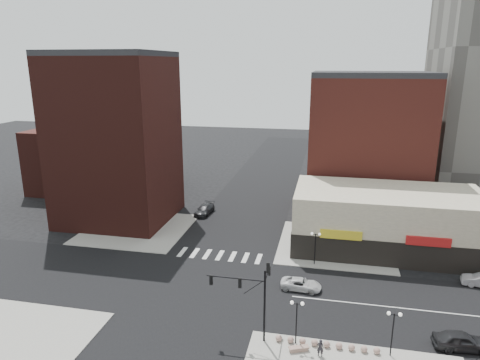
# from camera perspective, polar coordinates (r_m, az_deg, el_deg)

# --- Properties ---
(ground) EXTENTS (240.00, 240.00, 0.00)m
(ground) POSITION_cam_1_polar(r_m,az_deg,el_deg) (49.27, -5.04, -14.00)
(ground) COLOR black
(ground) RESTS_ON ground
(road_ew) EXTENTS (200.00, 14.00, 0.02)m
(road_ew) POSITION_cam_1_polar(r_m,az_deg,el_deg) (49.26, -5.04, -13.99)
(road_ew) COLOR black
(road_ew) RESTS_ON ground
(road_ns) EXTENTS (14.00, 200.00, 0.02)m
(road_ns) POSITION_cam_1_polar(r_m,az_deg,el_deg) (49.26, -5.04, -13.99)
(road_ns) COLOR black
(road_ns) RESTS_ON ground
(sidewalk_nw) EXTENTS (15.00, 15.00, 0.12)m
(sidewalk_nw) POSITION_cam_1_polar(r_m,az_deg,el_deg) (66.38, -13.52, -6.33)
(sidewalk_nw) COLOR gray
(sidewalk_nw) RESTS_ON ground
(sidewalk_ne) EXTENTS (15.00, 15.00, 0.12)m
(sidewalk_ne) POSITION_cam_1_polar(r_m,az_deg,el_deg) (60.50, 12.51, -8.45)
(sidewalk_ne) COLOR gray
(sidewalk_ne) RESTS_ON ground
(building_nw) EXTENTS (16.00, 15.00, 25.00)m
(building_nw) POSITION_cam_1_polar(r_m,az_deg,el_deg) (68.49, -16.18, 4.99)
(building_nw) COLOR #3C1713
(building_nw) RESTS_ON ground
(building_nw_low) EXTENTS (20.00, 18.00, 12.00)m
(building_nw_low) POSITION_cam_1_polar(r_m,az_deg,el_deg) (89.25, -18.69, 2.83)
(building_nw_low) COLOR #3C1713
(building_nw_low) RESTS_ON ground
(building_ne_midrise) EXTENTS (18.00, 15.00, 22.00)m
(building_ne_midrise) POSITION_cam_1_polar(r_m,az_deg,el_deg) (71.97, 16.54, 4.22)
(building_ne_midrise) COLOR maroon
(building_ne_midrise) RESTS_ON ground
(building_ne_row) EXTENTS (24.20, 12.20, 8.00)m
(building_ne_row) POSITION_cam_1_polar(r_m,az_deg,el_deg) (60.29, 18.89, -5.70)
(building_ne_row) COLOR beige
(building_ne_row) RESTS_ON ground
(traffic_signal) EXTENTS (5.59, 3.09, 7.77)m
(traffic_signal) POSITION_cam_1_polar(r_m,az_deg,el_deg) (38.70, 1.95, -14.29)
(traffic_signal) COLOR black
(traffic_signal) RESTS_ON ground
(street_lamp_se_a) EXTENTS (1.22, 0.32, 4.16)m
(street_lamp_se_a) POSITION_cam_1_polar(r_m,az_deg,el_deg) (39.06, 7.58, -16.99)
(street_lamp_se_a) COLOR black
(street_lamp_se_a) RESTS_ON sidewalk_se
(street_lamp_se_b) EXTENTS (1.22, 0.32, 4.16)m
(street_lamp_se_b) POSITION_cam_1_polar(r_m,az_deg,el_deg) (39.49, 19.80, -17.46)
(street_lamp_se_b) COLOR black
(street_lamp_se_b) RESTS_ON sidewalk_se
(street_lamp_ne) EXTENTS (1.22, 0.32, 4.16)m
(street_lamp_ne) POSITION_cam_1_polar(r_m,az_deg,el_deg) (53.24, 10.03, -7.91)
(street_lamp_ne) COLOR black
(street_lamp_ne) RESTS_ON sidewalk_ne
(bollard_row) EXTENTS (8.98, 0.58, 0.58)m
(bollard_row) POSITION_cam_1_polar(r_m,az_deg,el_deg) (40.63, 11.49, -20.67)
(bollard_row) COLOR #9E776D
(bollard_row) RESTS_ON sidewalk_se
(white_suv) EXTENTS (4.56, 2.32, 1.24)m
(white_suv) POSITION_cam_1_polar(r_m,az_deg,el_deg) (48.79, 8.14, -13.59)
(white_suv) COLOR silver
(white_suv) RESTS_ON ground
(dark_sedan_east) EXTENTS (4.91, 2.32, 1.62)m
(dark_sedan_east) POSITION_cam_1_polar(r_m,az_deg,el_deg) (44.06, 27.45, -18.48)
(dark_sedan_east) COLOR black
(dark_sedan_east) RESTS_ON ground
(dark_sedan_north) EXTENTS (2.60, 5.50, 1.55)m
(dark_sedan_north) POSITION_cam_1_polar(r_m,az_deg,el_deg) (70.74, -4.77, -3.96)
(dark_sedan_north) COLOR black
(dark_sedan_north) RESTS_ON ground
(pedestrian) EXTENTS (0.61, 0.42, 1.60)m
(pedestrian) POSITION_cam_1_polar(r_m,az_deg,el_deg) (39.27, 10.65, -21.13)
(pedestrian) COLOR black
(pedestrian) RESTS_ON sidewalk_se
(stone_bench) EXTENTS (1.82, 1.15, 0.41)m
(stone_bench) POSITION_cam_1_polar(r_m,az_deg,el_deg) (39.88, 7.84, -21.38)
(stone_bench) COLOR gray
(stone_bench) RESTS_ON sidewalk_se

